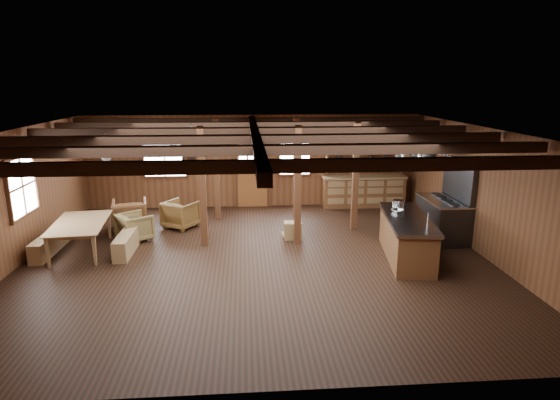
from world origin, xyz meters
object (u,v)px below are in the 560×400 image
kitchen_island (406,237)px  armchair_c (135,227)px  dining_table (83,237)px  commercial_range (445,212)px  armchair_b (181,214)px  armchair_a (130,215)px

kitchen_island → armchair_c: bearing=173.2°
dining_table → armchair_c: 1.23m
kitchen_island → commercial_range: (1.39, 1.25, 0.18)m
dining_table → armchair_c: size_ratio=2.69×
armchair_b → commercial_range: bearing=-159.9°
commercial_range → dining_table: (-8.55, -0.34, -0.31)m
armchair_b → armchair_c: size_ratio=1.07×
commercial_range → armchair_a: (-7.87, 1.28, -0.26)m
dining_table → armchair_c: (0.99, 0.73, -0.01)m
armchair_c → armchair_b: bearing=-82.8°
dining_table → armchair_b: size_ratio=2.52×
kitchen_island → armchair_b: 5.81m
dining_table → armchair_a: size_ratio=2.30×
kitchen_island → armchair_a: 6.96m
commercial_range → dining_table: 8.56m
armchair_a → armchair_b: (1.29, 0.08, -0.03)m
armchair_b → dining_table: bearing=72.6°
armchair_a → armchair_b: armchair_a is taller
dining_table → armchair_b: bearing=-55.2°
dining_table → armchair_c: dining_table is taller
dining_table → armchair_a: 1.75m
kitchen_island → dining_table: (-7.15, 0.92, -0.13)m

